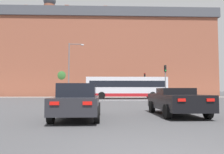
{
  "coord_description": "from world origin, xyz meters",
  "views": [
    {
      "loc": [
        -1.08,
        -3.79,
        1.25
      ],
      "look_at": [
        0.05,
        28.7,
        3.2
      ],
      "focal_mm": 35.0,
      "sensor_mm": 36.0,
      "label": 1
    }
  ],
  "objects_px": {
    "pedestrian_waiting": "(100,91)",
    "pedestrian_walking_east": "(73,92)",
    "street_lamp_junction": "(71,65)",
    "car_saloon_left": "(78,101)",
    "traffic_light_far_right": "(145,81)",
    "pedestrian_walking_west": "(91,92)",
    "car_roadster_right": "(176,101)",
    "traffic_light_near_right": "(165,77)",
    "bus_crossing_lead": "(126,87)"
  },
  "relations": [
    {
      "from": "pedestrian_walking_west",
      "to": "pedestrian_waiting",
      "type": "bearing_deg",
      "value": -137.72
    },
    {
      "from": "car_saloon_left",
      "to": "bus_crossing_lead",
      "type": "xyz_separation_m",
      "value": [
        4.38,
        22.24,
        0.91
      ]
    },
    {
      "from": "car_saloon_left",
      "to": "pedestrian_walking_east",
      "type": "relative_size",
      "value": 2.59
    },
    {
      "from": "car_roadster_right",
      "to": "bus_crossing_lead",
      "type": "bearing_deg",
      "value": 89.84
    },
    {
      "from": "bus_crossing_lead",
      "to": "traffic_light_far_right",
      "type": "bearing_deg",
      "value": -29.62
    },
    {
      "from": "pedestrian_waiting",
      "to": "pedestrian_walking_east",
      "type": "xyz_separation_m",
      "value": [
        -4.72,
        -0.74,
        -0.12
      ]
    },
    {
      "from": "traffic_light_near_right",
      "to": "pedestrian_walking_west",
      "type": "bearing_deg",
      "value": 127.18
    },
    {
      "from": "street_lamp_junction",
      "to": "pedestrian_waiting",
      "type": "xyz_separation_m",
      "value": [
        4.0,
        7.36,
        -3.86
      ]
    },
    {
      "from": "traffic_light_near_right",
      "to": "pedestrian_walking_east",
      "type": "bearing_deg",
      "value": 136.08
    },
    {
      "from": "traffic_light_far_right",
      "to": "pedestrian_waiting",
      "type": "xyz_separation_m",
      "value": [
        -8.14,
        0.54,
        -1.8
      ]
    },
    {
      "from": "traffic_light_far_right",
      "to": "traffic_light_near_right",
      "type": "height_order",
      "value": "traffic_light_far_right"
    },
    {
      "from": "traffic_light_far_right",
      "to": "pedestrian_walking_west",
      "type": "bearing_deg",
      "value": 179.36
    },
    {
      "from": "bus_crossing_lead",
      "to": "pedestrian_walking_west",
      "type": "height_order",
      "value": "bus_crossing_lead"
    },
    {
      "from": "car_roadster_right",
      "to": "pedestrian_walking_east",
      "type": "xyz_separation_m",
      "value": [
        -9.19,
        27.96,
        0.26
      ]
    },
    {
      "from": "traffic_light_far_right",
      "to": "pedestrian_walking_east",
      "type": "bearing_deg",
      "value": -179.09
    },
    {
      "from": "street_lamp_junction",
      "to": "bus_crossing_lead",
      "type": "bearing_deg",
      "value": -2.03
    },
    {
      "from": "traffic_light_far_right",
      "to": "pedestrian_walking_east",
      "type": "distance_m",
      "value": 13.01
    },
    {
      "from": "pedestrian_walking_west",
      "to": "pedestrian_walking_east",
      "type": "bearing_deg",
      "value": 31.17
    },
    {
      "from": "car_roadster_right",
      "to": "pedestrian_walking_west",
      "type": "distance_m",
      "value": 28.88
    },
    {
      "from": "pedestrian_waiting",
      "to": "street_lamp_junction",
      "type": "bearing_deg",
      "value": -12.37
    },
    {
      "from": "bus_crossing_lead",
      "to": "pedestrian_walking_west",
      "type": "relative_size",
      "value": 6.86
    },
    {
      "from": "car_roadster_right",
      "to": "pedestrian_walking_west",
      "type": "bearing_deg",
      "value": 100.66
    },
    {
      "from": "traffic_light_near_right",
      "to": "street_lamp_junction",
      "type": "relative_size",
      "value": 0.52
    },
    {
      "from": "car_roadster_right",
      "to": "traffic_light_near_right",
      "type": "bearing_deg",
      "value": 74.91
    },
    {
      "from": "bus_crossing_lead",
      "to": "traffic_light_near_right",
      "type": "bearing_deg",
      "value": -143.31
    },
    {
      "from": "traffic_light_near_right",
      "to": "pedestrian_walking_east",
      "type": "distance_m",
      "value": 18.17
    },
    {
      "from": "pedestrian_waiting",
      "to": "pedestrian_walking_west",
      "type": "bearing_deg",
      "value": -57.33
    },
    {
      "from": "street_lamp_junction",
      "to": "pedestrian_walking_east",
      "type": "height_order",
      "value": "street_lamp_junction"
    },
    {
      "from": "car_roadster_right",
      "to": "car_saloon_left",
      "type": "bearing_deg",
      "value": -167.17
    },
    {
      "from": "car_saloon_left",
      "to": "bus_crossing_lead",
      "type": "relative_size",
      "value": 0.37
    },
    {
      "from": "car_saloon_left",
      "to": "pedestrian_walking_east",
      "type": "distance_m",
      "value": 29.48
    },
    {
      "from": "traffic_light_far_right",
      "to": "pedestrian_walking_east",
      "type": "relative_size",
      "value": 2.59
    },
    {
      "from": "traffic_light_near_right",
      "to": "traffic_light_far_right",
      "type": "bearing_deg",
      "value": 90.68
    },
    {
      "from": "traffic_light_far_right",
      "to": "pedestrian_walking_west",
      "type": "distance_m",
      "value": 9.78
    },
    {
      "from": "bus_crossing_lead",
      "to": "street_lamp_junction",
      "type": "bearing_deg",
      "value": 87.97
    },
    {
      "from": "traffic_light_far_right",
      "to": "street_lamp_junction",
      "type": "bearing_deg",
      "value": -150.67
    },
    {
      "from": "traffic_light_far_right",
      "to": "car_saloon_left",
      "type": "bearing_deg",
      "value": -106.01
    },
    {
      "from": "car_saloon_left",
      "to": "car_roadster_right",
      "type": "height_order",
      "value": "car_saloon_left"
    },
    {
      "from": "bus_crossing_lead",
      "to": "pedestrian_waiting",
      "type": "relative_size",
      "value": 6.31
    },
    {
      "from": "bus_crossing_lead",
      "to": "street_lamp_junction",
      "type": "height_order",
      "value": "street_lamp_junction"
    },
    {
      "from": "traffic_light_far_right",
      "to": "pedestrian_walking_west",
      "type": "height_order",
      "value": "traffic_light_far_right"
    },
    {
      "from": "street_lamp_junction",
      "to": "car_saloon_left",
      "type": "bearing_deg",
      "value": -80.62
    },
    {
      "from": "traffic_light_near_right",
      "to": "street_lamp_junction",
      "type": "xyz_separation_m",
      "value": [
        -12.29,
        5.91,
        2.07
      ]
    },
    {
      "from": "car_saloon_left",
      "to": "street_lamp_junction",
      "type": "relative_size",
      "value": 0.53
    },
    {
      "from": "car_saloon_left",
      "to": "pedestrian_waiting",
      "type": "height_order",
      "value": "pedestrian_waiting"
    },
    {
      "from": "pedestrian_walking_west",
      "to": "car_saloon_left",
      "type": "bearing_deg",
      "value": 118.03
    },
    {
      "from": "traffic_light_far_right",
      "to": "traffic_light_near_right",
      "type": "relative_size",
      "value": 1.01
    },
    {
      "from": "car_saloon_left",
      "to": "street_lamp_junction",
      "type": "height_order",
      "value": "street_lamp_junction"
    },
    {
      "from": "traffic_light_far_right",
      "to": "car_roadster_right",
      "type": "bearing_deg",
      "value": -97.44
    },
    {
      "from": "street_lamp_junction",
      "to": "pedestrian_walking_west",
      "type": "relative_size",
      "value": 4.83
    }
  ]
}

